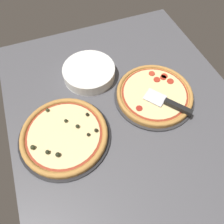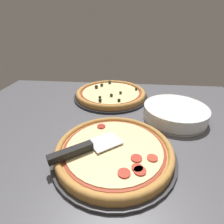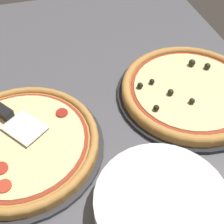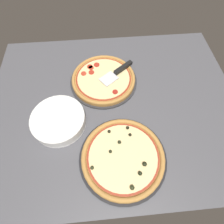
{
  "view_description": "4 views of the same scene",
  "coord_description": "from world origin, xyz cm",
  "px_view_note": "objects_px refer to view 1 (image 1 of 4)",
  "views": [
    {
      "loc": [
        -44.36,
        24.88,
        80.65
      ],
      "look_at": [
        1.84,
        7.3,
        3.0
      ],
      "focal_mm": 35.0,
      "sensor_mm": 36.0,
      "label": 1
    },
    {
      "loc": [
        7.78,
        -53.78,
        36.32
      ],
      "look_at": [
        1.84,
        7.3,
        3.0
      ],
      "focal_mm": 28.0,
      "sensor_mm": 36.0,
      "label": 2
    },
    {
      "loc": [
        49.84,
        -6.44,
        56.36
      ],
      "look_at": [
        1.84,
        7.3,
        3.0
      ],
      "focal_mm": 50.0,
      "sensor_mm": 36.0,
      "label": 3
    },
    {
      "loc": [
        5.49,
        48.72,
        74.9
      ],
      "look_at": [
        1.84,
        7.3,
        3.0
      ],
      "focal_mm": 28.0,
      "sensor_mm": 36.0,
      "label": 4
    }
  ],
  "objects_px": {
    "plate_stack": "(89,72)",
    "pizza_back": "(64,134)",
    "serving_spatula": "(173,105)",
    "pizza_front": "(155,94)"
  },
  "relations": [
    {
      "from": "pizza_back",
      "to": "plate_stack",
      "type": "distance_m",
      "value": 0.34
    },
    {
      "from": "pizza_back",
      "to": "serving_spatula",
      "type": "xyz_separation_m",
      "value": [
        -0.04,
        -0.47,
        0.02
      ]
    },
    {
      "from": "pizza_front",
      "to": "serving_spatula",
      "type": "bearing_deg",
      "value": -159.15
    },
    {
      "from": "pizza_back",
      "to": "plate_stack",
      "type": "bearing_deg",
      "value": -34.8
    },
    {
      "from": "pizza_front",
      "to": "serving_spatula",
      "type": "distance_m",
      "value": 0.1
    },
    {
      "from": "serving_spatula",
      "to": "plate_stack",
      "type": "bearing_deg",
      "value": 40.71
    },
    {
      "from": "plate_stack",
      "to": "pizza_front",
      "type": "bearing_deg",
      "value": -133.24
    },
    {
      "from": "plate_stack",
      "to": "pizza_back",
      "type": "bearing_deg",
      "value": 145.2
    },
    {
      "from": "pizza_front",
      "to": "plate_stack",
      "type": "height_order",
      "value": "plate_stack"
    },
    {
      "from": "pizza_back",
      "to": "serving_spatula",
      "type": "relative_size",
      "value": 1.8
    }
  ]
}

